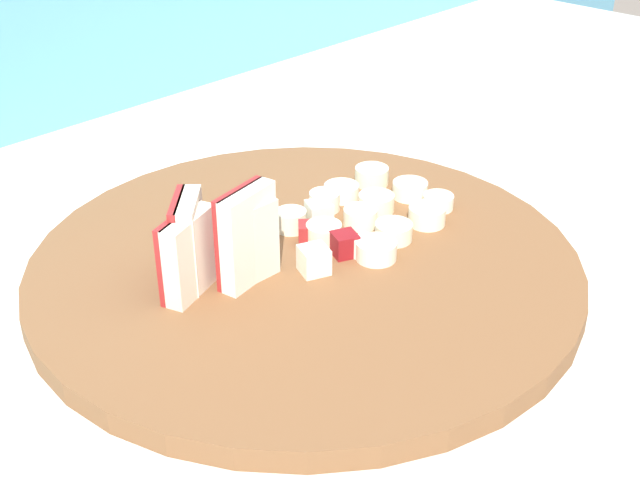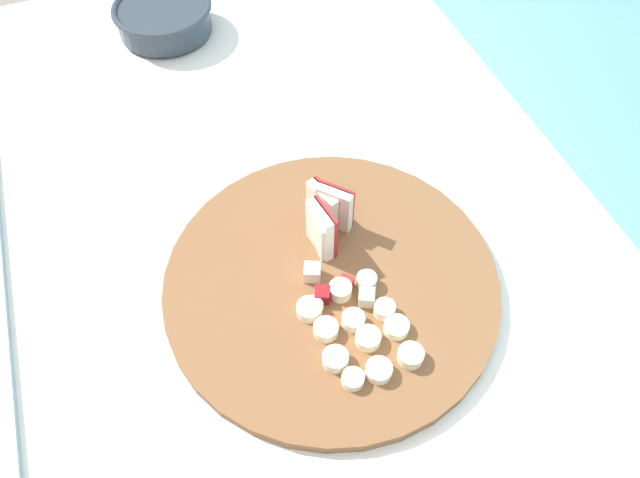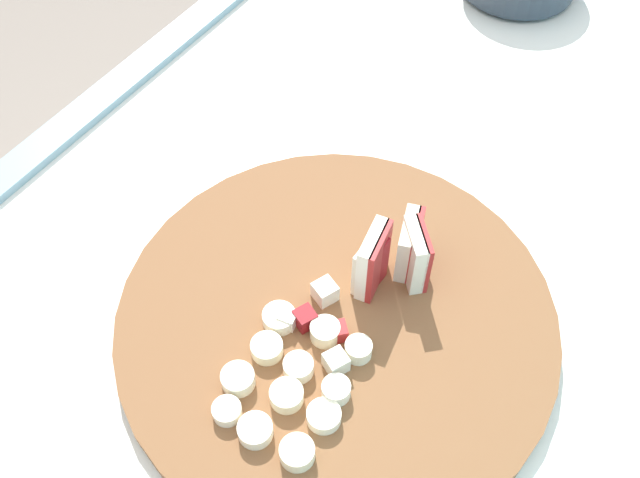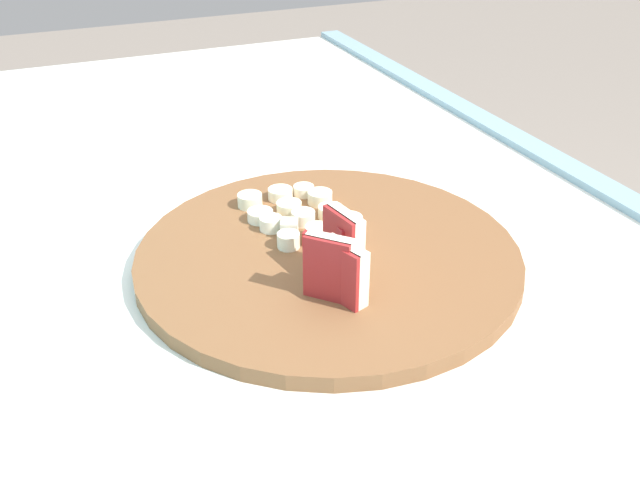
% 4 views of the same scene
% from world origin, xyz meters
% --- Properties ---
extents(tiled_countertop, '(1.58, 0.77, 0.90)m').
position_xyz_m(tiled_countertop, '(0.00, -0.00, 0.45)').
color(tiled_countertop, silver).
rests_on(tiled_countertop, ground).
extents(tile_backsplash, '(2.40, 0.04, 1.30)m').
position_xyz_m(tile_backsplash, '(0.00, 0.41, 0.65)').
color(tile_backsplash, '#5BA3C1').
rests_on(tile_backsplash, ground).
extents(cutting_board, '(0.39, 0.39, 0.02)m').
position_xyz_m(cutting_board, '(-0.06, 0.01, 0.90)').
color(cutting_board, brown).
rests_on(cutting_board, tiled_countertop).
extents(apple_wedge_fan, '(0.09, 0.06, 0.07)m').
position_xyz_m(apple_wedge_fan, '(-0.13, 0.03, 0.94)').
color(apple_wedge_fan, maroon).
rests_on(apple_wedge_fan, cutting_board).
extents(apple_dice_pile, '(0.08, 0.08, 0.02)m').
position_xyz_m(apple_dice_pile, '(-0.04, 0.01, 0.92)').
color(apple_dice_pile, white).
rests_on(apple_dice_pile, cutting_board).
extents(banana_slice_rows, '(0.13, 0.11, 0.02)m').
position_xyz_m(banana_slice_rows, '(0.01, 0.02, 0.92)').
color(banana_slice_rows, white).
rests_on(banana_slice_rows, cutting_board).
extents(ceramic_bowl, '(0.16, 0.16, 0.05)m').
position_xyz_m(ceramic_bowl, '(-0.62, -0.07, 0.92)').
color(ceramic_bowl, '#2D3842').
rests_on(ceramic_bowl, tiled_countertop).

